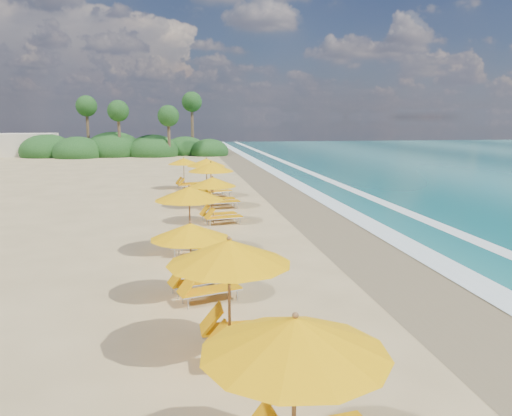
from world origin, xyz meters
name	(u,v)px	position (x,y,z in m)	size (l,w,h in m)	color
ground	(256,237)	(0.00, 0.00, 0.00)	(160.00, 160.00, 0.00)	tan
wet_sand	(349,233)	(4.00, 0.00, 0.01)	(4.00, 160.00, 0.01)	olive
surf_foam	(409,230)	(6.70, 0.00, 0.03)	(4.00, 160.00, 0.01)	white
station_0	(308,390)	(-1.55, -14.13, 1.39)	(2.92, 2.77, 2.47)	olive
station_1	(239,290)	(-1.97, -10.31, 1.42)	(2.76, 2.55, 2.54)	olive
station_2	(197,255)	(-2.68, -6.81, 1.21)	(2.74, 2.67, 2.16)	olive
station_3	(195,215)	(-2.55, -2.23, 1.40)	(3.13, 3.03, 2.51)	olive
station_4	(216,197)	(-1.38, 2.97, 1.24)	(2.69, 2.59, 2.22)	olive
station_5	(215,182)	(-1.15, 7.03, 1.42)	(3.00, 2.85, 2.54)	olive
station_6	(209,175)	(-1.18, 10.89, 1.37)	(3.17, 3.13, 2.44)	olive
station_7	(186,171)	(-2.51, 14.55, 1.22)	(2.63, 2.51, 2.18)	olive
treeline	(122,148)	(-9.94, 45.51, 1.00)	(25.80, 8.80, 9.74)	#163D14
beach_building	(26,145)	(-22.00, 48.00, 1.40)	(7.00, 5.00, 2.80)	beige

